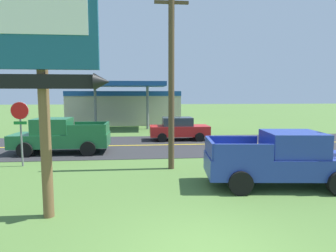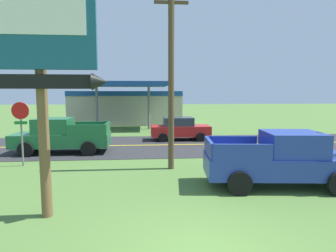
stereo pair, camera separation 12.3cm
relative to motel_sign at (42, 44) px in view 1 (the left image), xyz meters
The scene contains 9 objects.
road_asphalt 12.29m from the motel_sign, 71.05° to the left, with size 140.00×8.00×0.02m, color #2B2B2D.
road_centre_line 12.29m from the motel_sign, 71.05° to the left, with size 126.00×0.20×0.01m, color gold.
motel_sign is the anchor object (origin of this frame).
stop_sign 7.08m from the motel_sign, 116.62° to the left, with size 0.80×0.08×2.95m.
utility_pole 6.16m from the motel_sign, 52.29° to the left, with size 1.60×0.26×8.40m.
gas_station 25.42m from the motel_sign, 88.41° to the left, with size 12.00×11.50×4.40m.
pickup_blue_parked_on_lawn 8.51m from the motel_sign, 15.79° to the left, with size 5.37×2.64×1.96m.
pickup_green_on_road 9.72m from the motel_sign, 103.00° to the left, with size 5.20×2.24×1.96m.
car_red_far_lane 14.30m from the motel_sign, 68.06° to the left, with size 4.20×2.00×1.64m.
Camera 1 is at (-1.29, -5.47, 3.29)m, focal length 31.03 mm.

